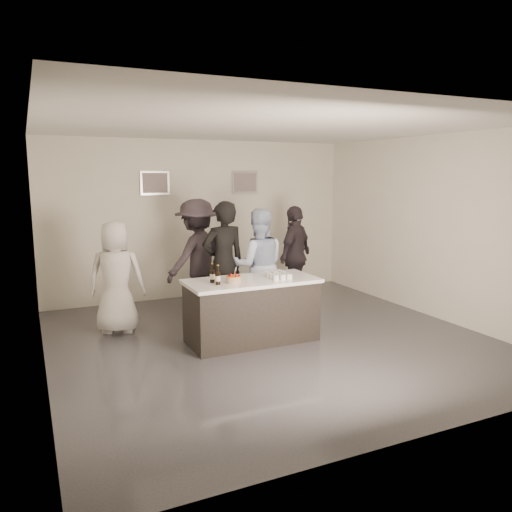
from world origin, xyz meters
name	(u,v)px	position (x,y,z in m)	size (l,w,h in m)	color
floor	(271,339)	(0.00, 0.00, 0.00)	(6.00, 6.00, 0.00)	#3D3D42
ceiling	(272,126)	(0.00, 0.00, 3.00)	(6.00, 6.00, 0.00)	white
wall_back	(202,219)	(0.00, 3.00, 1.50)	(6.00, 0.04, 3.00)	silver
wall_front	(427,276)	(0.00, -3.00, 1.50)	(6.00, 0.04, 3.00)	silver
wall_left	(37,250)	(-3.00, 0.00, 1.50)	(0.04, 6.00, 3.00)	silver
wall_right	(434,227)	(3.00, 0.00, 1.50)	(0.04, 6.00, 3.00)	silver
picture_left	(155,183)	(-0.90, 2.97, 2.20)	(0.54, 0.04, 0.44)	#B2B2B7
picture_right	(245,182)	(0.90, 2.97, 2.20)	(0.54, 0.04, 0.44)	#B2B2B7
bar_counter	(252,310)	(-0.27, 0.07, 0.45)	(1.86, 0.86, 0.90)	white
cake	(234,280)	(-0.58, -0.02, 0.94)	(0.20, 0.20, 0.08)	orange
beer_bottle_a	(212,273)	(-0.84, 0.10, 1.03)	(0.07, 0.07, 0.26)	black
beer_bottle_b	(218,275)	(-0.82, -0.05, 1.03)	(0.07, 0.07, 0.26)	black
tumbler_cluster	(278,275)	(0.11, 0.01, 0.94)	(0.30, 0.40, 0.08)	orange
candles	(242,285)	(-0.52, -0.20, 0.90)	(0.24, 0.08, 0.01)	pink
person_main_black	(223,264)	(-0.33, 1.00, 0.98)	(0.71, 0.47, 1.95)	black
person_main_blue	(258,266)	(0.24, 0.92, 0.91)	(0.89, 0.69, 1.83)	#B1C5E7
person_guest_left	(116,277)	(-1.93, 1.29, 0.85)	(0.83, 0.54, 1.70)	silver
person_guest_right	(295,255)	(1.30, 1.62, 0.90)	(1.06, 0.44, 1.80)	#2F2930
person_guest_back	(197,257)	(-0.49, 1.82, 0.98)	(1.26, 0.73, 1.95)	#332C34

